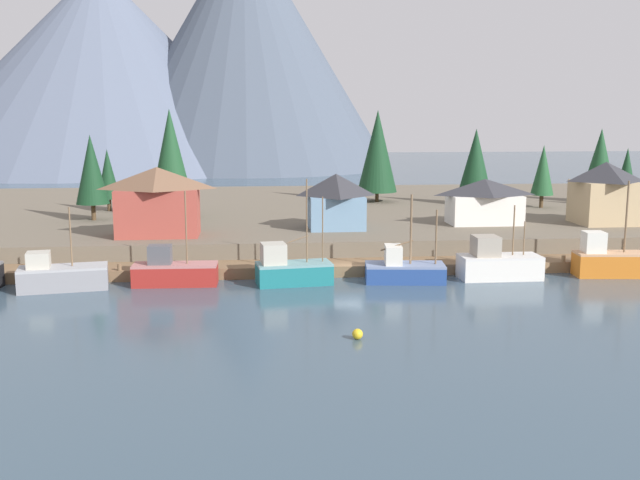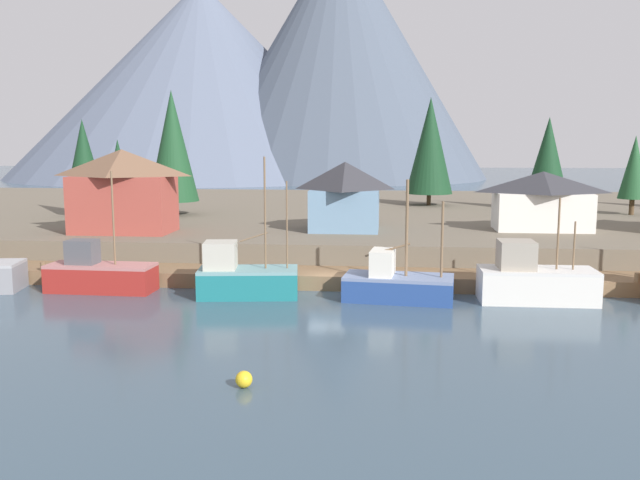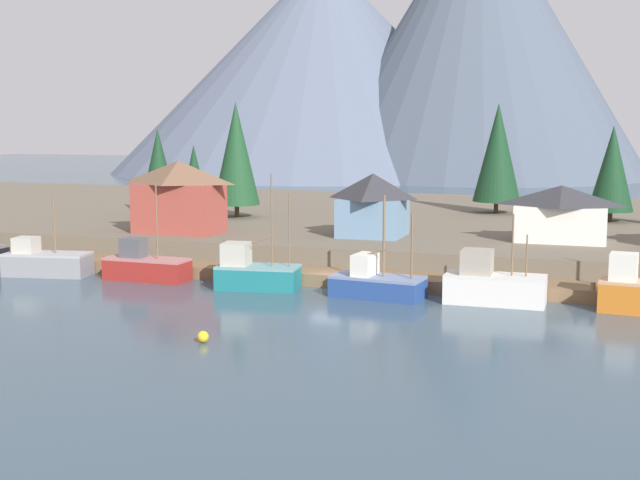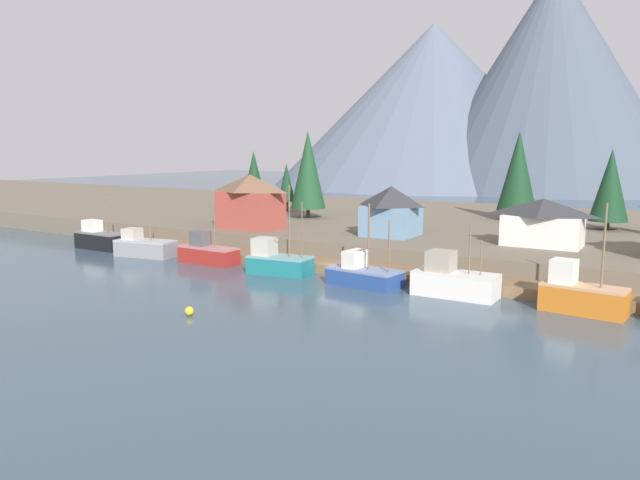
{
  "view_description": "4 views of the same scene",
  "coord_description": "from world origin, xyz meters",
  "px_view_note": "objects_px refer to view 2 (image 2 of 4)",
  "views": [
    {
      "loc": [
        -8.54,
        -63.39,
        14.32
      ],
      "look_at": [
        -2.4,
        1.22,
        3.23
      ],
      "focal_mm": 41.12,
      "sensor_mm": 36.0,
      "label": 1
    },
    {
      "loc": [
        3.89,
        -44.27,
        9.97
      ],
      "look_at": [
        -0.8,
        3.28,
        2.99
      ],
      "focal_mm": 38.04,
      "sensor_mm": 36.0,
      "label": 2
    },
    {
      "loc": [
        20.35,
        -63.03,
        13.08
      ],
      "look_at": [
        -1.65,
        3.45,
        3.28
      ],
      "focal_mm": 48.11,
      "sensor_mm": 36.0,
      "label": 3
    },
    {
      "loc": [
        30.2,
        -50.79,
        12.63
      ],
      "look_at": [
        -2.13,
        1.16,
        3.29
      ],
      "focal_mm": 33.93,
      "sensor_mm": 36.0,
      "label": 4
    }
  ],
  "objects_px": {
    "conifer_centre": "(634,167)",
    "conifer_far_left": "(173,146)",
    "conifer_near_right": "(548,159)",
    "conifer_near_left": "(84,158)",
    "channel_buoy": "(244,379)",
    "fishing_boat_teal": "(244,277)",
    "conifer_back_left": "(118,167)",
    "house_white": "(542,200)",
    "fishing_boat_white": "(534,280)",
    "house_blue": "(345,195)",
    "house_red": "(123,190)",
    "fishing_boat_blue": "(396,284)",
    "fishing_boat_red": "(99,274)",
    "conifer_back_right": "(430,146)"
  },
  "relations": [
    {
      "from": "conifer_centre",
      "to": "conifer_far_left",
      "type": "relative_size",
      "value": 0.64
    },
    {
      "from": "conifer_near_right",
      "to": "conifer_far_left",
      "type": "distance_m",
      "value": 39.88
    },
    {
      "from": "conifer_near_left",
      "to": "channel_buoy",
      "type": "distance_m",
      "value": 47.25
    },
    {
      "from": "fishing_boat_teal",
      "to": "conifer_back_left",
      "type": "distance_m",
      "value": 38.3
    },
    {
      "from": "fishing_boat_teal",
      "to": "conifer_centre",
      "type": "relative_size",
      "value": 1.12
    },
    {
      "from": "conifer_far_left",
      "to": "channel_buoy",
      "type": "height_order",
      "value": "conifer_far_left"
    },
    {
      "from": "house_white",
      "to": "conifer_near_right",
      "type": "xyz_separation_m",
      "value": [
        4.23,
        17.29,
        3.06
      ]
    },
    {
      "from": "house_white",
      "to": "conifer_back_left",
      "type": "xyz_separation_m",
      "value": [
        -43.12,
        15.24,
        2.06
      ]
    },
    {
      "from": "fishing_boat_teal",
      "to": "house_white",
      "type": "relative_size",
      "value": 1.11
    },
    {
      "from": "fishing_boat_white",
      "to": "house_blue",
      "type": "xyz_separation_m",
      "value": [
        -12.72,
        14.43,
        4.09
      ]
    },
    {
      "from": "house_white",
      "to": "conifer_near_left",
      "type": "distance_m",
      "value": 44.07
    },
    {
      "from": "house_white",
      "to": "conifer_near_right",
      "type": "bearing_deg",
      "value": 76.25
    },
    {
      "from": "channel_buoy",
      "to": "house_red",
      "type": "bearing_deg",
      "value": 119.9
    },
    {
      "from": "fishing_boat_blue",
      "to": "conifer_far_left",
      "type": "relative_size",
      "value": 0.61
    },
    {
      "from": "house_white",
      "to": "conifer_far_left",
      "type": "bearing_deg",
      "value": 165.99
    },
    {
      "from": "fishing_boat_white",
      "to": "conifer_near_left",
      "type": "xyz_separation_m",
      "value": [
        -39.51,
        23.04,
        6.89
      ]
    },
    {
      "from": "house_white",
      "to": "conifer_near_left",
      "type": "relative_size",
      "value": 0.84
    },
    {
      "from": "conifer_near_left",
      "to": "fishing_boat_teal",
      "type": "bearing_deg",
      "value": -47.88
    },
    {
      "from": "house_blue",
      "to": "conifer_centre",
      "type": "xyz_separation_m",
      "value": [
        28.5,
        14.85,
        1.88
      ]
    },
    {
      "from": "house_white",
      "to": "fishing_boat_teal",
      "type": "bearing_deg",
      "value": -143.71
    },
    {
      "from": "conifer_near_right",
      "to": "conifer_back_left",
      "type": "xyz_separation_m",
      "value": [
        -47.35,
        -2.05,
        -1.0
      ]
    },
    {
      "from": "conifer_near_right",
      "to": "fishing_boat_blue",
      "type": "bearing_deg",
      "value": -116.31
    },
    {
      "from": "fishing_boat_red",
      "to": "house_blue",
      "type": "distance_m",
      "value": 21.52
    },
    {
      "from": "house_blue",
      "to": "conifer_far_left",
      "type": "distance_m",
      "value": 21.14
    },
    {
      "from": "conifer_back_left",
      "to": "fishing_boat_blue",
      "type": "bearing_deg",
      "value": -45.77
    },
    {
      "from": "house_white",
      "to": "conifer_back_right",
      "type": "xyz_separation_m",
      "value": [
        -8.14,
        21.84,
        4.41
      ]
    },
    {
      "from": "fishing_boat_teal",
      "to": "channel_buoy",
      "type": "xyz_separation_m",
      "value": [
        3.44,
        -16.15,
        -0.91
      ]
    },
    {
      "from": "house_white",
      "to": "conifer_far_left",
      "type": "height_order",
      "value": "conifer_far_left"
    },
    {
      "from": "house_blue",
      "to": "conifer_back_right",
      "type": "xyz_separation_m",
      "value": [
        8.44,
        23.36,
        4.0
      ]
    },
    {
      "from": "fishing_boat_teal",
      "to": "fishing_boat_blue",
      "type": "distance_m",
      "value": 9.83
    },
    {
      "from": "fishing_boat_white",
      "to": "conifer_back_left",
      "type": "xyz_separation_m",
      "value": [
        -39.26,
        31.19,
        5.73
      ]
    },
    {
      "from": "fishing_boat_red",
      "to": "fishing_boat_white",
      "type": "bearing_deg",
      "value": 1.19
    },
    {
      "from": "fishing_boat_red",
      "to": "conifer_near_right",
      "type": "relative_size",
      "value": 0.8
    },
    {
      "from": "fishing_boat_blue",
      "to": "channel_buoy",
      "type": "relative_size",
      "value": 10.91
    },
    {
      "from": "fishing_boat_white",
      "to": "conifer_near_right",
      "type": "xyz_separation_m",
      "value": [
        8.09,
        33.23,
        6.73
      ]
    },
    {
      "from": "house_red",
      "to": "conifer_near_right",
      "type": "xyz_separation_m",
      "value": [
        38.87,
        22.16,
        2.11
      ]
    },
    {
      "from": "fishing_boat_blue",
      "to": "fishing_boat_white",
      "type": "xyz_separation_m",
      "value": [
        8.53,
        0.38,
        0.31
      ]
    },
    {
      "from": "fishing_boat_blue",
      "to": "conifer_centre",
      "type": "distance_m",
      "value": 38.85
    },
    {
      "from": "fishing_boat_teal",
      "to": "conifer_near_right",
      "type": "distance_m",
      "value": 43.3
    },
    {
      "from": "conifer_far_left",
      "to": "fishing_boat_white",
      "type": "bearing_deg",
      "value": -38.59
    },
    {
      "from": "fishing_boat_teal",
      "to": "conifer_centre",
      "type": "height_order",
      "value": "conifer_centre"
    },
    {
      "from": "fishing_boat_teal",
      "to": "channel_buoy",
      "type": "relative_size",
      "value": 12.88
    },
    {
      "from": "conifer_back_right",
      "to": "conifer_centre",
      "type": "bearing_deg",
      "value": -22.99
    },
    {
      "from": "house_red",
      "to": "channel_buoy",
      "type": "height_order",
      "value": "house_red"
    },
    {
      "from": "conifer_back_left",
      "to": "conifer_far_left",
      "type": "xyz_separation_m",
      "value": [
        8.45,
        -6.6,
        2.4
      ]
    },
    {
      "from": "house_white",
      "to": "conifer_near_left",
      "type": "height_order",
      "value": "conifer_near_left"
    },
    {
      "from": "conifer_far_left",
      "to": "fishing_boat_teal",
      "type": "bearing_deg",
      "value": -63.47
    },
    {
      "from": "house_red",
      "to": "conifer_centre",
      "type": "height_order",
      "value": "conifer_centre"
    },
    {
      "from": "fishing_boat_blue",
      "to": "conifer_back_left",
      "type": "bearing_deg",
      "value": 140.64
    },
    {
      "from": "fishing_boat_red",
      "to": "fishing_boat_teal",
      "type": "distance_m",
      "value": 9.97
    }
  ]
}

